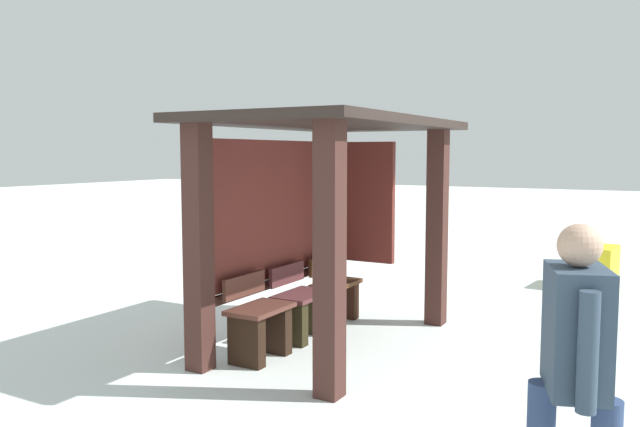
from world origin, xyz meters
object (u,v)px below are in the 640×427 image
object	(u,v)px
bus_shelter	(321,184)
grit_bin	(594,266)
bench_right_inside	(335,295)
person_walking	(575,360)
bench_center_inside	(301,309)
bench_left_inside	(259,325)

from	to	relation	value
bus_shelter	grit_bin	xyz separation A→B (m)	(4.14, -2.12, -1.30)
bench_right_inside	person_walking	world-z (taller)	person_walking
grit_bin	bench_center_inside	bearing A→B (deg)	151.31
bus_shelter	bench_center_inside	world-z (taller)	bus_shelter
bus_shelter	bench_right_inside	size ratio (longest dim) A/B	3.99
bench_center_inside	bench_right_inside	world-z (taller)	bench_center_inside
bench_right_inside	bench_center_inside	bearing A→B (deg)	179.96
bus_shelter	bench_right_inside	bearing A→B (deg)	16.50
bench_left_inside	bench_center_inside	bearing A→B (deg)	0.04
bench_center_inside	bus_shelter	bearing A→B (deg)	-65.51
bus_shelter	grit_bin	bearing A→B (deg)	-27.12
grit_bin	person_walking	bearing A→B (deg)	-174.60
bench_center_inside	person_walking	bearing A→B (deg)	-128.19
person_walking	bench_right_inside	bearing A→B (deg)	43.87
bench_left_inside	bench_right_inside	distance (m)	1.49
bench_left_inside	person_walking	world-z (taller)	person_walking
bus_shelter	bench_left_inside	distance (m)	1.53
grit_bin	bench_left_inside	bearing A→B (deg)	155.04
bench_left_inside	grit_bin	distance (m)	5.48
bench_right_inside	grit_bin	world-z (taller)	bench_right_inside
bus_shelter	bench_right_inside	xyz separation A→B (m)	(0.65, 0.19, -1.28)
person_walking	bench_left_inside	bearing A→B (deg)	61.92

